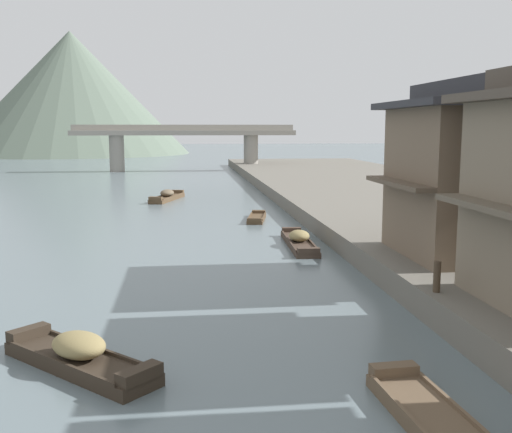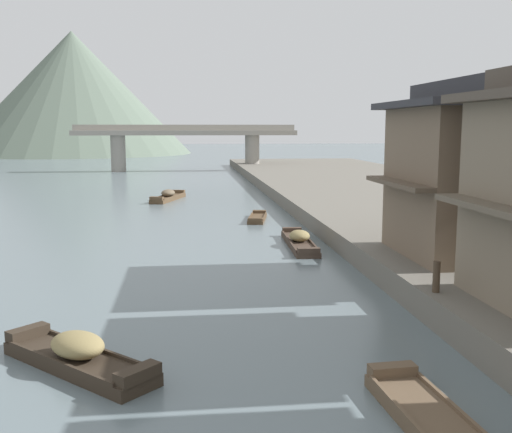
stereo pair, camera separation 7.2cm
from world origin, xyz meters
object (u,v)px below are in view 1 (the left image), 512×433
(boat_midriver_drifting, at_px, (167,196))
(boat_moored_far, at_px, (79,356))
(boat_moored_second, at_px, (299,241))
(mooring_post_dock_mid, at_px, (437,277))
(stone_bridge, at_px, (185,140))
(house_waterfront_tall, at_px, (483,171))
(boat_moored_third, at_px, (257,218))

(boat_midriver_drifting, bearing_deg, boat_moored_far, -92.15)
(boat_moored_second, distance_m, mooring_post_dock_mid, 11.37)
(mooring_post_dock_mid, xyz_separation_m, stone_bridge, (-6.65, 60.25, 2.51))
(boat_moored_second, distance_m, boat_midriver_drifting, 19.67)
(mooring_post_dock_mid, bearing_deg, house_waterfront_tall, 52.12)
(boat_moored_second, relative_size, stone_bridge, 0.20)
(stone_bridge, bearing_deg, boat_moored_third, -84.45)
(boat_moored_far, height_order, stone_bridge, stone_bridge)
(boat_moored_far, distance_m, stone_bridge, 62.60)
(boat_moored_third, bearing_deg, boat_moored_far, -107.30)
(boat_moored_far, height_order, house_waterfront_tall, house_waterfront_tall)
(boat_moored_far, relative_size, house_waterfront_tall, 0.58)
(boat_moored_third, height_order, boat_moored_far, boat_moored_far)
(boat_moored_third, xyz_separation_m, stone_bridge, (-3.99, 41.03, 3.69))
(house_waterfront_tall, xyz_separation_m, stone_bridge, (-10.27, 55.60, -0.06))
(boat_moored_far, distance_m, boat_midriver_drifting, 32.00)
(boat_moored_second, relative_size, boat_moored_far, 1.43)
(mooring_post_dock_mid, relative_size, stone_bridge, 0.03)
(boat_moored_second, bearing_deg, boat_moored_third, 96.91)
(boat_moored_second, height_order, stone_bridge, stone_bridge)
(mooring_post_dock_mid, distance_m, stone_bridge, 60.67)
(boat_moored_second, xyz_separation_m, boat_moored_third, (-0.97, 8.02, -0.12))
(boat_moored_second, relative_size, boat_moored_third, 1.52)
(boat_moored_second, distance_m, boat_moored_third, 8.08)
(boat_midriver_drifting, distance_m, house_waterfront_tall, 27.97)
(boat_moored_far, height_order, boat_midriver_drifting, boat_moored_far)
(boat_moored_far, distance_m, house_waterfront_tall, 15.08)
(boat_moored_far, bearing_deg, house_waterfront_tall, 27.87)
(boat_moored_second, bearing_deg, boat_midriver_drifting, 109.12)
(boat_moored_third, bearing_deg, house_waterfront_tall, -66.68)
(boat_moored_far, xyz_separation_m, house_waterfront_tall, (12.95, 6.85, 3.57))
(boat_midriver_drifting, bearing_deg, house_waterfront_tall, -64.94)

